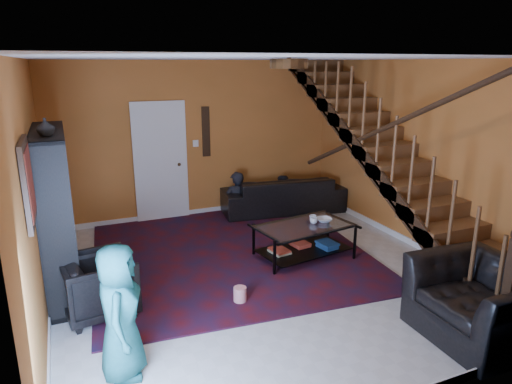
# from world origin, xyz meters

# --- Properties ---
(floor) EXTENTS (5.50, 5.50, 0.00)m
(floor) POSITION_xyz_m (0.00, 0.00, 0.00)
(floor) COLOR beige
(floor) RESTS_ON ground
(room) EXTENTS (5.50, 5.50, 5.50)m
(room) POSITION_xyz_m (-1.33, 1.33, 0.05)
(room) COLOR #C66D2C
(room) RESTS_ON ground
(staircase) EXTENTS (0.95, 5.02, 3.18)m
(staircase) POSITION_xyz_m (2.12, -0.00, 1.40)
(staircase) COLOR brown
(staircase) RESTS_ON floor
(bookshelf) EXTENTS (0.35, 1.80, 2.00)m
(bookshelf) POSITION_xyz_m (-2.40, 0.60, 0.96)
(bookshelf) COLOR black
(bookshelf) RESTS_ON floor
(door) EXTENTS (0.82, 0.05, 2.05)m
(door) POSITION_xyz_m (-0.70, 2.73, 1.02)
(door) COLOR silver
(door) RESTS_ON floor
(framed_picture) EXTENTS (0.04, 0.74, 0.74)m
(framed_picture) POSITION_xyz_m (-2.57, -0.90, 1.75)
(framed_picture) COLOR maroon
(framed_picture) RESTS_ON room
(wall_hanging) EXTENTS (0.14, 0.03, 0.90)m
(wall_hanging) POSITION_xyz_m (0.15, 2.73, 1.55)
(wall_hanging) COLOR black
(wall_hanging) RESTS_ON room
(ceiling_fixture) EXTENTS (0.40, 0.40, 0.10)m
(ceiling_fixture) POSITION_xyz_m (0.00, -0.80, 2.74)
(ceiling_fixture) COLOR #3F2814
(ceiling_fixture) RESTS_ON room
(rug) EXTENTS (4.22, 4.72, 0.02)m
(rug) POSITION_xyz_m (-0.11, 1.03, 0.01)
(rug) COLOR #400B11
(rug) RESTS_ON floor
(sofa) EXTENTS (2.40, 1.19, 0.67)m
(sofa) POSITION_xyz_m (1.50, 2.30, 0.34)
(sofa) COLOR black
(sofa) RESTS_ON floor
(armchair_left) EXTENTS (0.86, 0.85, 0.70)m
(armchair_left) POSITION_xyz_m (-2.05, -0.25, 0.35)
(armchair_left) COLOR black
(armchair_left) RESTS_ON floor
(armchair_right) EXTENTS (1.09, 1.23, 0.78)m
(armchair_right) POSITION_xyz_m (1.50, -2.25, 0.39)
(armchair_right) COLOR black
(armchair_right) RESTS_ON floor
(person_adult_a) EXTENTS (0.49, 0.34, 1.30)m
(person_adult_a) POSITION_xyz_m (0.58, 2.35, 0.20)
(person_adult_a) COLOR black
(person_adult_a) RESTS_ON sofa
(person_adult_b) EXTENTS (0.57, 0.45, 1.14)m
(person_adult_b) POSITION_xyz_m (1.50, 2.35, 0.12)
(person_adult_b) COLOR black
(person_adult_b) RESTS_ON sofa
(person_child) EXTENTS (0.54, 0.70, 1.27)m
(person_child) POSITION_xyz_m (-1.95, -1.43, 0.63)
(person_child) COLOR #185C5D
(person_child) RESTS_ON armchair_left
(coffee_table) EXTENTS (1.43, 0.97, 0.51)m
(coffee_table) POSITION_xyz_m (0.81, 0.20, 0.30)
(coffee_table) COLOR black
(coffee_table) RESTS_ON floor
(cup_a) EXTENTS (0.13, 0.13, 0.09)m
(cup_a) POSITION_xyz_m (0.97, 0.21, 0.55)
(cup_a) COLOR #999999
(cup_a) RESTS_ON coffee_table
(cup_b) EXTENTS (0.13, 0.13, 0.09)m
(cup_b) POSITION_xyz_m (1.00, 0.29, 0.55)
(cup_b) COLOR #999999
(cup_b) RESTS_ON coffee_table
(bowl) EXTENTS (0.26, 0.26, 0.06)m
(bowl) POSITION_xyz_m (1.14, 0.22, 0.54)
(bowl) COLOR #999999
(bowl) RESTS_ON coffee_table
(vase) EXTENTS (0.18, 0.18, 0.19)m
(vase) POSITION_xyz_m (-2.41, 0.10, 2.10)
(vase) COLOR #999999
(vase) RESTS_ON bookshelf
(popcorn_bucket) EXTENTS (0.18, 0.18, 0.18)m
(popcorn_bucket) POSITION_xyz_m (-0.51, -0.64, 0.11)
(popcorn_bucket) COLOR red
(popcorn_bucket) RESTS_ON rug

